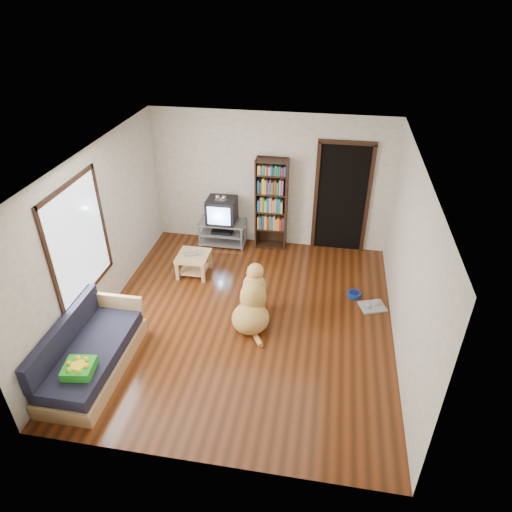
% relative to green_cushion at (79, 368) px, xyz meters
% --- Properties ---
extents(ground, '(5.00, 5.00, 0.00)m').
position_rel_green_cushion_xyz_m(ground, '(1.75, 1.82, -0.48)').
color(ground, '#5D280F').
rests_on(ground, ground).
extents(ceiling, '(5.00, 5.00, 0.00)m').
position_rel_green_cushion_xyz_m(ceiling, '(1.75, 1.82, 2.12)').
color(ceiling, white).
rests_on(ceiling, ground).
extents(wall_back, '(4.50, 0.00, 4.50)m').
position_rel_green_cushion_xyz_m(wall_back, '(1.75, 4.32, 0.82)').
color(wall_back, silver).
rests_on(wall_back, ground).
extents(wall_front, '(4.50, 0.00, 4.50)m').
position_rel_green_cushion_xyz_m(wall_front, '(1.75, -0.68, 0.82)').
color(wall_front, silver).
rests_on(wall_front, ground).
extents(wall_left, '(0.00, 5.00, 5.00)m').
position_rel_green_cushion_xyz_m(wall_left, '(-0.50, 1.82, 0.82)').
color(wall_left, silver).
rests_on(wall_left, ground).
extents(wall_right, '(0.00, 5.00, 5.00)m').
position_rel_green_cushion_xyz_m(wall_right, '(4.00, 1.82, 0.82)').
color(wall_right, silver).
rests_on(wall_right, ground).
extents(green_cushion, '(0.41, 0.41, 0.12)m').
position_rel_green_cushion_xyz_m(green_cushion, '(0.00, 0.00, 0.00)').
color(green_cushion, green).
rests_on(green_cushion, sofa).
extents(laptop, '(0.37, 0.30, 0.03)m').
position_rel_green_cushion_xyz_m(laptop, '(0.59, 2.91, -0.07)').
color(laptop, white).
rests_on(laptop, coffee_table).
extents(dog_bowl, '(0.22, 0.22, 0.08)m').
position_rel_green_cushion_xyz_m(dog_bowl, '(3.43, 2.73, -0.44)').
color(dog_bowl, navy).
rests_on(dog_bowl, ground).
extents(grey_rag, '(0.48, 0.44, 0.03)m').
position_rel_green_cushion_xyz_m(grey_rag, '(3.73, 2.48, -0.46)').
color(grey_rag, '#9D9D9D').
rests_on(grey_rag, ground).
extents(window, '(0.03, 1.46, 1.70)m').
position_rel_green_cushion_xyz_m(window, '(-0.48, 1.32, 1.02)').
color(window, white).
rests_on(window, wall_left).
extents(doorway, '(1.03, 0.05, 2.19)m').
position_rel_green_cushion_xyz_m(doorway, '(3.10, 4.30, 0.64)').
color(doorway, black).
rests_on(doorway, wall_back).
extents(tv_stand, '(0.90, 0.45, 0.50)m').
position_rel_green_cushion_xyz_m(tv_stand, '(0.85, 4.07, -0.21)').
color(tv_stand, '#99999E').
rests_on(tv_stand, ground).
extents(crt_tv, '(0.55, 0.52, 0.58)m').
position_rel_green_cushion_xyz_m(crt_tv, '(0.85, 4.10, 0.26)').
color(crt_tv, black).
rests_on(crt_tv, tv_stand).
extents(bookshelf, '(0.60, 0.30, 1.80)m').
position_rel_green_cushion_xyz_m(bookshelf, '(1.80, 4.17, 0.52)').
color(bookshelf, black).
rests_on(bookshelf, ground).
extents(sofa, '(0.80, 1.80, 0.80)m').
position_rel_green_cushion_xyz_m(sofa, '(-0.12, 0.44, -0.22)').
color(sofa, tan).
rests_on(sofa, ground).
extents(coffee_table, '(0.55, 0.55, 0.40)m').
position_rel_green_cushion_xyz_m(coffee_table, '(0.59, 2.94, -0.20)').
color(coffee_table, tan).
rests_on(coffee_table, ground).
extents(dog, '(0.58, 1.12, 0.92)m').
position_rel_green_cushion_xyz_m(dog, '(1.85, 1.83, -0.14)').
color(dog, '#BB8F48').
rests_on(dog, ground).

